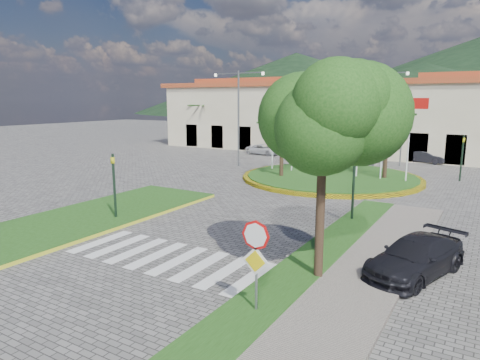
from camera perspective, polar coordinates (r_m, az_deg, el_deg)
The scene contains 22 objects.
ground at distance 13.60m, azimuth -21.41°, elevation -14.78°, with size 160.00×160.00×0.00m, color #585553.
sidewalk_right at distance 11.55m, azimuth 7.19°, elevation -18.45°, with size 4.00×28.00×0.15m, color gray.
verge_right at distance 12.01m, azimuth 1.72°, elevation -17.07°, with size 1.60×28.00×0.18m, color #204814.
median_left at distance 21.89m, azimuth -19.47°, elevation -4.70°, with size 5.00×14.00×0.18m, color #204814.
crosswalk at distance 16.09m, azimuth -9.94°, elevation -10.10°, with size 8.00×3.00×0.01m, color silver.
roundabout_island at distance 31.41m, azimuth 12.05°, elevation 0.41°, with size 12.70×12.70×6.00m.
stop_sign at distance 11.24m, azimuth 2.12°, elevation -9.57°, with size 0.80×0.11×2.65m.
deciduous_tree at distance 13.07m, azimuth 11.10°, elevation 8.29°, with size 3.60×3.60×6.80m.
traffic_light_left at distance 20.84m, azimuth -16.45°, elevation -0.05°, with size 0.15×0.18×3.20m.
traffic_light_right at distance 20.38m, azimuth 14.92°, elevation -0.21°, with size 0.15×0.18×3.20m.
traffic_light_far at distance 33.54m, azimuth 27.51°, elevation 3.13°, with size 0.18×0.15×3.20m.
direction_sign_west at distance 40.13m, azimuth 13.76°, elevation 7.38°, with size 1.60×0.14×5.20m.
direction_sign_east at distance 38.93m, azimuth 20.84°, elevation 6.89°, with size 1.60×0.14×5.20m.
street_lamp_centre at distance 38.35m, azimuth 17.70°, elevation 8.48°, with size 4.80×0.16×8.00m.
street_lamp_west at distance 36.60m, azimuth -0.20°, elevation 8.90°, with size 4.80×0.16×8.00m.
building_left at distance 51.26m, azimuth 3.18°, elevation 8.76°, with size 23.32×9.54×8.05m.
hill_far_west at distance 161.06m, azimuth 7.43°, elevation 12.58°, with size 140.00×140.00×22.00m, color black.
hill_near_back at distance 138.73m, azimuth 23.22°, elevation 10.88°, with size 110.00×110.00×16.00m, color black.
white_van at distance 44.50m, azimuth 3.17°, elevation 4.08°, with size 1.74×3.77×1.05m, color silver.
car_dark_a at distance 40.08m, azimuth 12.01°, elevation 3.15°, with size 1.28×3.17×1.08m, color black.
car_dark_b at distance 41.87m, azimuth 23.51°, elevation 2.82°, with size 1.17×3.35×1.10m, color black.
car_side_right at distance 15.26m, azimuth 22.38°, elevation -9.47°, with size 1.76×4.32×1.25m, color black.
Camera 1 is at (9.98, -7.27, 5.70)m, focal length 32.00 mm.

